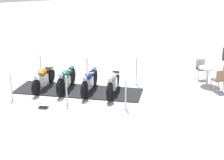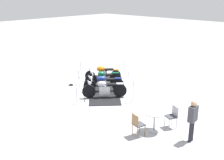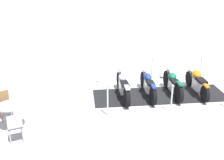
# 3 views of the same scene
# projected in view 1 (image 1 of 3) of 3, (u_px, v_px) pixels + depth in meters

# --- Properties ---
(ground_plane) EXTENTS (80.00, 80.00, 0.00)m
(ground_plane) POSITION_uv_depth(u_px,v_px,m) (78.00, 91.00, 13.71)
(ground_plane) COLOR #B2B2B7
(display_platform) EXTENTS (4.82, 4.61, 0.03)m
(display_platform) POSITION_uv_depth(u_px,v_px,m) (78.00, 91.00, 13.71)
(display_platform) COLOR black
(display_platform) RESTS_ON ground_plane
(motorcycle_copper) EXTENTS (1.58, 1.69, 0.91)m
(motorcycle_copper) POSITION_uv_depth(u_px,v_px,m) (43.00, 77.00, 13.80)
(motorcycle_copper) COLOR black
(motorcycle_copper) RESTS_ON display_platform
(motorcycle_forest) EXTENTS (1.52, 1.67, 1.03)m
(motorcycle_forest) POSITION_uv_depth(u_px,v_px,m) (66.00, 79.00, 13.63)
(motorcycle_forest) COLOR black
(motorcycle_forest) RESTS_ON display_platform
(motorcycle_navy) EXTENTS (1.58, 1.73, 0.99)m
(motorcycle_navy) POSITION_uv_depth(u_px,v_px,m) (89.00, 81.00, 13.44)
(motorcycle_navy) COLOR black
(motorcycle_navy) RESTS_ON display_platform
(motorcycle_chrome) EXTENTS (1.61, 1.82, 1.01)m
(motorcycle_chrome) POSITION_uv_depth(u_px,v_px,m) (113.00, 82.00, 13.26)
(motorcycle_chrome) COLOR black
(motorcycle_chrome) RESTS_ON display_platform
(stanchion_right_mid) EXTENTS (0.31, 0.31, 1.09)m
(stanchion_right_mid) POSITION_uv_depth(u_px,v_px,m) (67.00, 94.00, 12.31)
(stanchion_right_mid) COLOR silver
(stanchion_right_mid) RESTS_ON ground_plane
(stanchion_left_front) EXTENTS (0.33, 0.33, 1.07)m
(stanchion_left_front) POSITION_uv_depth(u_px,v_px,m) (41.00, 71.00, 15.31)
(stanchion_left_front) COLOR silver
(stanchion_left_front) RESTS_ON ground_plane
(stanchion_right_front) EXTENTS (0.30, 0.30, 1.04)m
(stanchion_right_front) POSITION_uv_depth(u_px,v_px,m) (12.00, 91.00, 12.73)
(stanchion_right_front) COLOR silver
(stanchion_right_front) RESTS_ON ground_plane
(stanchion_right_rear) EXTENTS (0.28, 0.28, 1.07)m
(stanchion_right_rear) POSITION_uv_depth(u_px,v_px,m) (126.00, 98.00, 11.89)
(stanchion_right_rear) COLOR silver
(stanchion_right_rear) RESTS_ON ground_plane
(stanchion_left_rear) EXTENTS (0.31, 0.31, 1.13)m
(stanchion_left_rear) POSITION_uv_depth(u_px,v_px,m) (136.00, 75.00, 14.47)
(stanchion_left_rear) COLOR silver
(stanchion_left_rear) RESTS_ON ground_plane
(stanchion_left_mid) EXTENTS (0.33, 0.33, 1.03)m
(stanchion_left_mid) POSITION_uv_depth(u_px,v_px,m) (87.00, 74.00, 14.90)
(stanchion_left_mid) COLOR silver
(stanchion_left_mid) RESTS_ON ground_plane
(info_placard) EXTENTS (0.40, 0.40, 0.21)m
(info_placard) POSITION_uv_depth(u_px,v_px,m) (43.00, 106.00, 12.08)
(info_placard) COLOR #333338
(info_placard) RESTS_ON ground_plane
(cafe_table) EXTENTS (0.83, 0.83, 0.79)m
(cafe_table) POSITION_uv_depth(u_px,v_px,m) (208.00, 72.00, 14.25)
(cafe_table) COLOR #B7B7BC
(cafe_table) RESTS_ON ground_plane
(cafe_chair_near_table) EXTENTS (0.49, 0.49, 0.91)m
(cafe_chair_near_table) POSITION_uv_depth(u_px,v_px,m) (219.00, 79.00, 13.52)
(cafe_chair_near_table) COLOR olive
(cafe_chair_near_table) RESTS_ON ground_plane
(cafe_chair_across_table) EXTENTS (0.53, 0.53, 0.90)m
(cafe_chair_across_table) POSITION_uv_depth(u_px,v_px,m) (201.00, 68.00, 15.04)
(cafe_chair_across_table) COLOR #B7B7BC
(cafe_chair_across_table) RESTS_ON ground_plane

